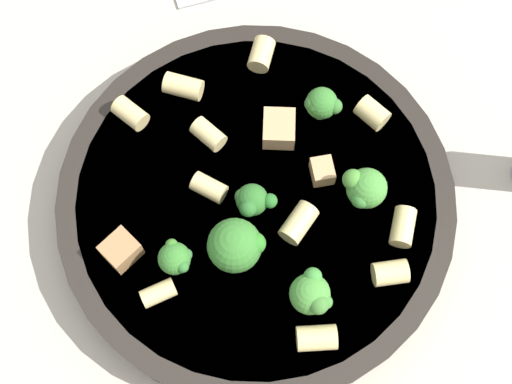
{
  "coord_description": "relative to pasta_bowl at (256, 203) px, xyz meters",
  "views": [
    {
      "loc": [
        0.17,
        0.06,
        0.53
      ],
      "look_at": [
        0.0,
        0.0,
        0.04
      ],
      "focal_mm": 50.0,
      "sensor_mm": 36.0,
      "label": 1
    }
  ],
  "objects": [
    {
      "name": "ground_plane",
      "position": [
        0.0,
        0.0,
        -0.02
      ],
      "size": [
        2.0,
        2.0,
        0.0
      ],
      "primitive_type": "plane",
      "color": "#BCB29E"
    },
    {
      "name": "rigatoni_8",
      "position": [
        0.01,
        -0.03,
        0.02
      ],
      "size": [
        0.02,
        0.03,
        0.01
      ],
      "primitive_type": "cylinder",
      "rotation": [
        1.57,
        0.0,
        2.96
      ],
      "color": "#E0C67F",
      "rests_on": "pasta_bowl"
    },
    {
      "name": "chicken_chunk_1",
      "position": [
        0.07,
        -0.08,
        0.02
      ],
      "size": [
        0.03,
        0.03,
        0.02
      ],
      "primitive_type": "cube",
      "rotation": [
        0.0,
        0.0,
        2.68
      ],
      "color": "#A87A4C",
      "rests_on": "pasta_bowl"
    },
    {
      "name": "rigatoni_4",
      "position": [
        -0.01,
        0.11,
        0.02
      ],
      "size": [
        0.03,
        0.02,
        0.02
      ],
      "primitive_type": "cylinder",
      "rotation": [
        1.57,
        0.0,
        1.66
      ],
      "color": "#E0C67F",
      "rests_on": "pasta_bowl"
    },
    {
      "name": "rigatoni_3",
      "position": [
        0.09,
        -0.04,
        0.02
      ],
      "size": [
        0.03,
        0.03,
        0.01
      ],
      "primitive_type": "cylinder",
      "rotation": [
        1.57,
        0.0,
        0.76
      ],
      "color": "#E0C67F",
      "rests_on": "pasta_bowl"
    },
    {
      "name": "rigatoni_9",
      "position": [
        0.09,
        0.07,
        0.02
      ],
      "size": [
        0.03,
        0.03,
        0.02
      ],
      "primitive_type": "cylinder",
      "rotation": [
        1.57,
        0.0,
        0.38
      ],
      "color": "#E0C67F",
      "rests_on": "pasta_bowl"
    },
    {
      "name": "rigatoni_10",
      "position": [
        -0.03,
        -0.11,
        0.02
      ],
      "size": [
        0.02,
        0.03,
        0.02
      ],
      "primitive_type": "cylinder",
      "rotation": [
        1.57,
        0.0,
        2.78
      ],
      "color": "#E0C67F",
      "rests_on": "pasta_bowl"
    },
    {
      "name": "chicken_chunk_0",
      "position": [
        -0.03,
        0.04,
        0.02
      ],
      "size": [
        0.02,
        0.02,
        0.02
      ],
      "primitive_type": "cube",
      "rotation": [
        0.0,
        0.0,
        0.51
      ],
      "color": "tan",
      "rests_on": "pasta_bowl"
    },
    {
      "name": "broccoli_floret_2",
      "position": [
        -0.02,
        0.07,
        0.04
      ],
      "size": [
        0.03,
        0.03,
        0.04
      ],
      "color": "#9EC175",
      "rests_on": "pasta_bowl"
    },
    {
      "name": "rigatoni_1",
      "position": [
        -0.03,
        -0.05,
        0.02
      ],
      "size": [
        0.02,
        0.03,
        0.02
      ],
      "primitive_type": "cylinder",
      "rotation": [
        1.57,
        0.0,
        2.73
      ],
      "color": "#E0C67F",
      "rests_on": "pasta_bowl"
    },
    {
      "name": "broccoli_floret_3",
      "position": [
        0.06,
        0.06,
        0.04
      ],
      "size": [
        0.03,
        0.03,
        0.04
      ],
      "color": "#84AD60",
      "rests_on": "pasta_bowl"
    },
    {
      "name": "rigatoni_2",
      "position": [
        0.01,
        0.04,
        0.02
      ],
      "size": [
        0.03,
        0.02,
        0.02
      ],
      "primitive_type": "cylinder",
      "rotation": [
        1.57,
        0.0,
        1.29
      ],
      "color": "#E0C67F",
      "rests_on": "pasta_bowl"
    },
    {
      "name": "broccoli_floret_0",
      "position": [
        0.05,
        0.0,
        0.04
      ],
      "size": [
        0.04,
        0.04,
        0.04
      ],
      "color": "#9EC175",
      "rests_on": "pasta_bowl"
    },
    {
      "name": "pasta_bowl",
      "position": [
        0.0,
        0.0,
        0.0
      ],
      "size": [
        0.3,
        0.3,
        0.03
      ],
      "color": "#28231E",
      "rests_on": "ground_plane"
    },
    {
      "name": "rigatoni_5",
      "position": [
        -0.07,
        -0.08,
        0.02
      ],
      "size": [
        0.02,
        0.03,
        0.02
      ],
      "primitive_type": "cylinder",
      "rotation": [
        1.57,
        0.0,
        0.04
      ],
      "color": "#E0C67F",
      "rests_on": "pasta_bowl"
    },
    {
      "name": "broccoli_floret_5",
      "position": [
        0.07,
        -0.04,
        0.04
      ],
      "size": [
        0.02,
        0.02,
        0.03
      ],
      "color": "#9EC175",
      "rests_on": "pasta_bowl"
    },
    {
      "name": "rigatoni_0",
      "position": [
        -0.09,
        0.06,
        0.02
      ],
      "size": [
        0.03,
        0.03,
        0.02
      ],
      "primitive_type": "cylinder",
      "rotation": [
        1.57,
        0.0,
        2.7
      ],
      "color": "#E0C67F",
      "rests_on": "pasta_bowl"
    },
    {
      "name": "broccoli_floret_1",
      "position": [
        0.01,
        0.0,
        0.03
      ],
      "size": [
        0.03,
        0.03,
        0.03
      ],
      "color": "#93B766",
      "rests_on": "pasta_bowl"
    },
    {
      "name": "broccoli_floret_4",
      "position": [
        -0.08,
        0.03,
        0.03
      ],
      "size": [
        0.02,
        0.03,
        0.03
      ],
      "color": "#93B766",
      "rests_on": "pasta_bowl"
    },
    {
      "name": "chicken_chunk_2",
      "position": [
        -0.05,
        0.0,
        0.02
      ],
      "size": [
        0.03,
        0.03,
        0.02
      ],
      "primitive_type": "cube",
      "rotation": [
        0.0,
        0.0,
        0.29
      ],
      "color": "tan",
      "rests_on": "pasta_bowl"
    },
    {
      "name": "rigatoni_6",
      "position": [
        0.03,
        0.11,
        0.02
      ],
      "size": [
        0.03,
        0.03,
        0.02
      ],
      "primitive_type": "cylinder",
      "rotation": [
        1.57,
        0.0,
        0.47
      ],
      "color": "#E0C67F",
      "rests_on": "pasta_bowl"
    },
    {
      "name": "rigatoni_7",
      "position": [
        -0.11,
        -0.03,
        0.02
      ],
      "size": [
        0.03,
        0.02,
        0.02
      ],
      "primitive_type": "cylinder",
      "rotation": [
        1.57,
        0.0,
        1.65
      ],
      "color": "#E0C67F",
      "rests_on": "pasta_bowl"
    }
  ]
}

